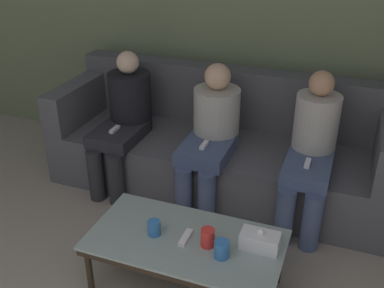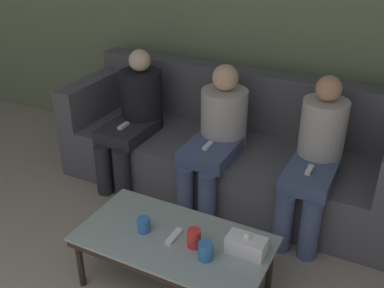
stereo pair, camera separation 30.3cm
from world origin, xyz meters
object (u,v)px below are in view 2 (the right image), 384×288
couch (228,149)px  seated_person_mid_right (316,154)px  cup_near_right (144,225)px  cup_far_center (206,251)px  tissue_box (246,245)px  game_remote (174,236)px  coffee_table (174,243)px  cup_near_left (194,238)px  seated_person_left_end (135,113)px  seated_person_mid_left (218,132)px

couch → seated_person_mid_right: 0.83m
cup_near_right → couch: bearing=89.8°
cup_far_center → tissue_box: bearing=39.3°
cup_near_right → game_remote: cup_near_right is taller
coffee_table → cup_near_right: bearing=-172.0°
couch → cup_far_center: (0.43, -1.33, 0.10)m
cup_near_left → cup_near_right: cup_near_left is taller
cup_near_right → seated_person_left_end: size_ratio=0.08×
seated_person_left_end → couch: bearing=17.0°
cup_far_center → seated_person_mid_right: size_ratio=0.09×
tissue_box → seated_person_left_end: size_ratio=0.20×
cup_near_left → tissue_box: size_ratio=0.51×
cup_near_left → cup_far_center: cup_near_left is taller
couch → game_remote: couch is taller
cup_far_center → game_remote: bearing=163.1°
couch → cup_near_right: 1.28m
seated_person_mid_left → seated_person_mid_right: 0.75m
seated_person_left_end → seated_person_mid_left: seated_person_left_end is taller
cup_far_center → seated_person_mid_right: bearing=73.2°
couch → coffee_table: (0.18, -1.25, 0.01)m
cup_near_left → game_remote: 0.15m
game_remote → cup_near_right: bearing=-172.0°
cup_far_center → seated_person_mid_left: seated_person_mid_left is taller
game_remote → seated_person_mid_left: (-0.18, 1.02, 0.20)m
coffee_table → cup_near_left: size_ratio=10.19×
tissue_box → seated_person_mid_right: (0.15, 0.94, 0.16)m
cup_near_left → cup_near_right: (-0.33, -0.02, -0.01)m
seated_person_left_end → seated_person_mid_right: seated_person_mid_right is taller
couch → game_remote: 1.27m
cup_near_left → tissue_box: 0.30m
cup_near_right → cup_far_center: size_ratio=0.89×
coffee_table → cup_far_center: (0.24, -0.07, 0.09)m
tissue_box → game_remote: tissue_box is taller
tissue_box → seated_person_mid_left: seated_person_mid_left is taller
couch → cup_near_right: couch is taller
couch → cup_near_right: (-0.01, -1.28, 0.10)m
cup_near_right → tissue_box: 0.62m
game_remote → seated_person_mid_right: size_ratio=0.13×
seated_person_left_end → coffee_table: bearing=-47.6°
couch → seated_person_mid_left: seated_person_mid_left is taller
coffee_table → cup_near_right: size_ratio=12.28×
couch → tissue_box: couch is taller
cup_far_center → coffee_table: bearing=163.1°
tissue_box → seated_person_mid_right: bearing=81.1°
seated_person_left_end → cup_near_right: bearing=-54.6°
cup_far_center → seated_person_left_end: bearing=137.0°
cup_near_right → tissue_box: bearing=9.4°
coffee_table → cup_far_center: bearing=-16.9°
cup_near_left → seated_person_left_end: 1.50m
game_remote → tissue_box: bearing=10.0°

